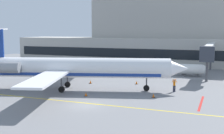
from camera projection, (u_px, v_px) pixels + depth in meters
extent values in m
cube|color=slate|center=(85.00, 105.00, 35.52)|extent=(120.00, 120.00, 0.10)
cube|color=yellow|center=(88.00, 103.00, 36.31)|extent=(108.00, 0.24, 0.01)
cube|color=red|center=(201.00, 103.00, 36.44)|extent=(0.30, 8.00, 0.01)
cube|color=#B7B2A8|center=(149.00, 51.00, 79.32)|extent=(75.56, 12.85, 6.90)
cube|color=#A8A49A|center=(169.00, 15.00, 79.37)|extent=(42.55, 8.99, 12.46)
cube|color=black|center=(143.00, 54.00, 73.36)|extent=(72.54, 0.12, 2.38)
cube|color=silver|center=(210.00, 50.00, 58.86)|extent=(1.40, 18.30, 2.40)
cube|color=#2D333D|center=(207.00, 54.00, 49.55)|extent=(2.40, 2.00, 2.64)
cylinder|color=#4C4C51|center=(211.00, 62.00, 66.35)|extent=(0.44, 0.44, 3.84)
cylinder|color=#4C4C51|center=(207.00, 71.00, 51.53)|extent=(0.44, 0.44, 3.84)
cylinder|color=white|center=(74.00, 67.00, 44.05)|extent=(28.67, 11.12, 2.98)
cube|color=navy|center=(74.00, 73.00, 44.15)|extent=(25.80, 10.00, 0.54)
cone|color=white|center=(177.00, 69.00, 42.86)|extent=(3.98, 3.74, 2.93)
cube|color=white|center=(72.00, 64.00, 51.98)|extent=(6.89, 13.09, 0.28)
cube|color=white|center=(45.00, 79.00, 36.54)|extent=(6.89, 13.09, 0.28)
cylinder|color=gray|center=(20.00, 64.00, 47.05)|extent=(3.90, 2.59, 1.64)
cylinder|color=gray|center=(8.00, 67.00, 42.40)|extent=(3.90, 2.59, 1.64)
cylinder|color=#3F3F44|center=(146.00, 82.00, 43.46)|extent=(0.20, 0.20, 1.52)
cylinder|color=black|center=(146.00, 88.00, 43.59)|extent=(0.96, 0.59, 0.90)
cylinder|color=#3F3F44|center=(67.00, 78.00, 46.33)|extent=(0.20, 0.20, 1.52)
cylinder|color=black|center=(68.00, 84.00, 46.46)|extent=(0.96, 0.59, 0.90)
cylinder|color=#3F3F44|center=(61.00, 83.00, 42.50)|extent=(0.20, 0.20, 1.52)
cylinder|color=black|center=(62.00, 89.00, 42.62)|extent=(0.96, 0.59, 0.90)
cube|color=#1E4CB2|center=(92.00, 68.00, 65.68)|extent=(2.42, 3.87, 0.55)
cube|color=#1A4197|center=(95.00, 64.00, 66.36)|extent=(1.64, 1.76, 1.17)
cylinder|color=black|center=(93.00, 68.00, 67.13)|extent=(0.48, 0.75, 0.70)
cylinder|color=black|center=(98.00, 69.00, 66.27)|extent=(0.48, 0.75, 0.70)
cylinder|color=black|center=(86.00, 69.00, 65.16)|extent=(0.48, 0.75, 0.70)
cylinder|color=black|center=(90.00, 70.00, 64.30)|extent=(0.48, 0.75, 0.70)
cube|color=#1E4CB2|center=(127.00, 73.00, 58.24)|extent=(3.27, 2.64, 0.52)
cube|color=#1A4197|center=(131.00, 68.00, 58.15)|extent=(1.63, 1.84, 1.19)
cylinder|color=black|center=(132.00, 73.00, 59.14)|extent=(0.75, 0.52, 0.70)
cylinder|color=black|center=(132.00, 75.00, 57.45)|extent=(0.75, 0.52, 0.70)
cylinder|color=black|center=(122.00, 73.00, 59.10)|extent=(0.75, 0.52, 0.70)
cylinder|color=black|center=(122.00, 75.00, 57.42)|extent=(0.75, 0.52, 0.70)
cylinder|color=white|center=(190.00, 69.00, 57.59)|extent=(4.41, 2.39, 2.04)
sphere|color=white|center=(201.00, 70.00, 57.01)|extent=(2.00, 2.00, 2.00)
sphere|color=white|center=(179.00, 69.00, 58.18)|extent=(2.00, 2.00, 2.00)
cube|color=#59595B|center=(183.00, 75.00, 58.20)|extent=(0.60, 1.84, 0.35)
cube|color=#59595B|center=(197.00, 76.00, 57.29)|extent=(0.60, 1.84, 0.35)
cylinder|color=#191E33|center=(173.00, 89.00, 43.07)|extent=(0.18, 0.18, 0.94)
cylinder|color=#191E33|center=(175.00, 89.00, 43.09)|extent=(0.18, 0.18, 0.94)
cylinder|color=orange|center=(174.00, 83.00, 42.98)|extent=(0.34, 0.34, 0.64)
sphere|color=tan|center=(174.00, 80.00, 42.92)|extent=(0.24, 0.24, 0.24)
cylinder|color=orange|center=(173.00, 81.00, 42.91)|extent=(0.39, 0.25, 0.50)
cylinder|color=#F2590C|center=(173.00, 79.00, 42.89)|extent=(0.06, 0.06, 0.28)
cylinder|color=orange|center=(176.00, 81.00, 42.95)|extent=(0.39, 0.25, 0.50)
cylinder|color=#F2590C|center=(176.00, 79.00, 42.92)|extent=(0.06, 0.06, 0.28)
cone|color=orange|center=(136.00, 83.00, 49.12)|extent=(0.36, 0.36, 0.55)
cube|color=black|center=(136.00, 84.00, 49.15)|extent=(0.47, 0.47, 0.04)
cone|color=orange|center=(154.00, 95.00, 39.45)|extent=(0.36, 0.36, 0.55)
cube|color=black|center=(153.00, 97.00, 39.49)|extent=(0.47, 0.47, 0.04)
cone|color=orange|center=(86.00, 94.00, 40.30)|extent=(0.36, 0.36, 0.55)
cube|color=black|center=(86.00, 96.00, 40.33)|extent=(0.47, 0.47, 0.04)
cone|color=orange|center=(91.00, 82.00, 49.81)|extent=(0.36, 0.36, 0.55)
cube|color=black|center=(91.00, 83.00, 49.84)|extent=(0.47, 0.47, 0.04)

